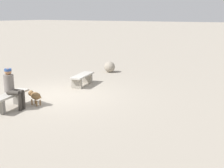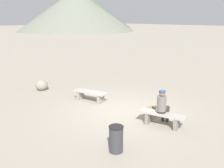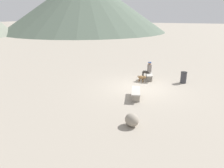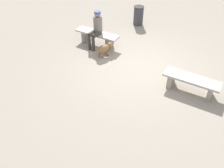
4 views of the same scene
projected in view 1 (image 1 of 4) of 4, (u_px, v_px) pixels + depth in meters
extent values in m
cube|color=#9E9384|center=(55.00, 96.00, 10.98)|extent=(210.00, 210.00, 0.06)
cube|color=gray|center=(87.00, 78.00, 12.98)|extent=(0.22, 0.43, 0.39)
cube|color=gray|center=(77.00, 84.00, 11.96)|extent=(0.22, 0.43, 0.39)
cube|color=#B2ADA3|center=(82.00, 75.00, 12.42)|extent=(1.59, 0.80, 0.06)
cube|color=gray|center=(19.00, 98.00, 9.85)|extent=(0.21, 0.40, 0.41)
cube|color=#B2ADA3|center=(9.00, 95.00, 9.33)|extent=(1.67, 0.78, 0.06)
cylinder|color=slate|center=(9.00, 83.00, 9.29)|extent=(0.31, 0.31, 0.53)
sphere|color=#A3704C|center=(8.00, 72.00, 9.21)|extent=(0.21, 0.21, 0.21)
cylinder|color=#2D4C8C|center=(8.00, 70.00, 9.20)|extent=(0.22, 0.22, 0.07)
cylinder|color=#38332D|center=(13.00, 93.00, 9.20)|extent=(0.23, 0.45, 0.15)
cylinder|color=#38332D|center=(20.00, 102.00, 9.19)|extent=(0.11, 0.11, 0.55)
cylinder|color=#38332D|center=(17.00, 91.00, 9.36)|extent=(0.23, 0.45, 0.15)
cylinder|color=#38332D|center=(23.00, 101.00, 9.34)|extent=(0.11, 0.11, 0.55)
ellipsoid|color=olive|center=(36.00, 96.00, 9.76)|extent=(0.31, 0.46, 0.24)
sphere|color=olive|center=(31.00, 93.00, 9.91)|extent=(0.19, 0.19, 0.19)
cylinder|color=olive|center=(32.00, 102.00, 9.84)|extent=(0.04, 0.04, 0.18)
cylinder|color=olive|center=(35.00, 101.00, 9.94)|extent=(0.04, 0.04, 0.18)
cylinder|color=olive|center=(37.00, 103.00, 9.67)|extent=(0.04, 0.04, 0.18)
cylinder|color=olive|center=(40.00, 103.00, 9.77)|extent=(0.04, 0.04, 0.18)
cylinder|color=olive|center=(40.00, 96.00, 9.59)|extent=(0.05, 0.12, 0.15)
ellipsoid|color=gray|center=(110.00, 67.00, 15.31)|extent=(0.80, 0.82, 0.55)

